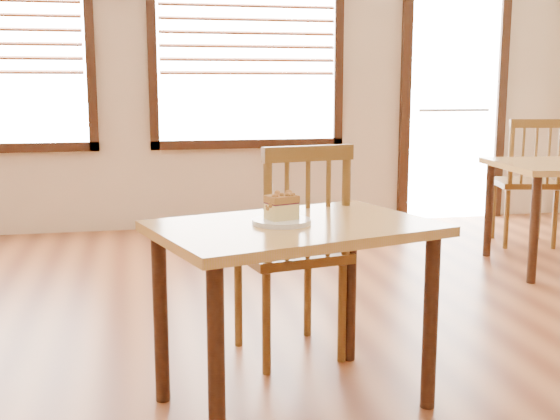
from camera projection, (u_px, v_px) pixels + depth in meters
The scene contains 7 objects.
window_right at pixel (248, 25), 6.20m from camera, with size 1.76×0.10×1.96m.
entry_door at pixel (454, 95), 6.72m from camera, with size 1.08×0.06×2.29m.
cafe_table_main at pixel (294, 252), 2.76m from camera, with size 1.22×0.98×0.75m.
cafe_chair_main at pixel (293, 250), 3.27m from camera, with size 0.55×0.55×1.04m.
cafe_chair_second at pixel (527, 181), 5.65m from camera, with size 0.56×0.56×1.04m.
plate at pixel (282, 222), 2.73m from camera, with size 0.23×0.23×0.02m.
cake_slice at pixel (282, 206), 2.72m from camera, with size 0.14×0.12×0.11m.
Camera 1 is at (-0.74, -2.34, 1.28)m, focal length 45.00 mm.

